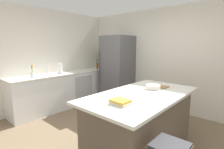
{
  "coord_description": "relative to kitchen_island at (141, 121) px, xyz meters",
  "views": [
    {
      "loc": [
        1.88,
        -1.93,
        1.65
      ],
      "look_at": [
        -0.68,
        0.94,
        1.0
      ],
      "focal_mm": 27.17,
      "sensor_mm": 36.0,
      "label": 1
    }
  ],
  "objects": [
    {
      "name": "refrigerator",
      "position": [
        -1.79,
        1.54,
        0.5
      ],
      "size": [
        0.77,
        0.78,
        1.93
      ],
      "color": "#56565B",
      "rests_on": "ground_plane"
    },
    {
      "name": "kitchen_island",
      "position": [
        0.0,
        0.0,
        0.0
      ],
      "size": [
        1.07,
        2.02,
        0.92
      ],
      "color": "brown",
      "rests_on": "ground_plane"
    },
    {
      "name": "wall_left",
      "position": [
        -2.98,
        -0.28,
        0.84
      ],
      "size": [
        0.1,
        6.0,
        2.6
      ],
      "primitive_type": "cube",
      "color": "silver",
      "rests_on": "ground_plane"
    },
    {
      "name": "mixing_bowl",
      "position": [
        -0.01,
        0.36,
        0.49
      ],
      "size": [
        0.25,
        0.25,
        0.08
      ],
      "color": "silver",
      "rests_on": "kitchen_island"
    },
    {
      "name": "vinegar_bottle",
      "position": [
        -2.53,
        1.42,
        0.58
      ],
      "size": [
        0.05,
        0.05,
        0.27
      ],
      "color": "#994C23",
      "rests_on": "counter_run_left"
    },
    {
      "name": "ground_plane",
      "position": [
        -0.53,
        -0.28,
        -0.46
      ],
      "size": [
        7.2,
        7.2,
        0.0
      ],
      "primitive_type": "plane",
      "color": "#7A664C"
    },
    {
      "name": "wall_rear",
      "position": [
        -0.53,
        1.97,
        0.84
      ],
      "size": [
        6.0,
        0.1,
        2.6
      ],
      "primitive_type": "cube",
      "color": "silver",
      "rests_on": "ground_plane"
    },
    {
      "name": "counter_run_left",
      "position": [
        -2.63,
        0.35,
        0.0
      ],
      "size": [
        0.64,
        2.96,
        0.93
      ],
      "color": "white",
      "rests_on": "ground_plane"
    },
    {
      "name": "soda_bottle",
      "position": [
        -2.6,
        1.63,
        0.61
      ],
      "size": [
        0.08,
        0.08,
        0.36
      ],
      "color": "silver",
      "rests_on": "counter_run_left"
    },
    {
      "name": "flower_vase",
      "position": [
        -2.58,
        -0.56,
        0.56
      ],
      "size": [
        0.09,
        0.09,
        0.29
      ],
      "color": "silver",
      "rests_on": "counter_run_left"
    },
    {
      "name": "whiskey_bottle",
      "position": [
        -2.54,
        1.71,
        0.59
      ],
      "size": [
        0.09,
        0.09,
        0.3
      ],
      "color": "brown",
      "rests_on": "counter_run_left"
    },
    {
      "name": "sink_faucet",
      "position": [
        -2.67,
        -0.14,
        0.63
      ],
      "size": [
        0.15,
        0.05,
        0.3
      ],
      "color": "silver",
      "rests_on": "counter_run_left"
    },
    {
      "name": "gin_bottle",
      "position": [
        -2.69,
        1.52,
        0.59
      ],
      "size": [
        0.07,
        0.07,
        0.3
      ],
      "color": "#8CB79E",
      "rests_on": "counter_run_left"
    },
    {
      "name": "cookbook_stack",
      "position": [
        0.05,
        -0.61,
        0.48
      ],
      "size": [
        0.25,
        0.19,
        0.06
      ],
      "color": "silver",
      "rests_on": "kitchen_island"
    },
    {
      "name": "paper_towel_roll",
      "position": [
        -2.61,
        0.18,
        0.6
      ],
      "size": [
        0.14,
        0.14,
        0.31
      ],
      "color": "gray",
      "rests_on": "counter_run_left"
    },
    {
      "name": "cutting_board",
      "position": [
        -0.03,
        0.6,
        0.46
      ],
      "size": [
        0.35,
        0.22,
        0.02
      ],
      "color": "#9E7042",
      "rests_on": "kitchen_island"
    }
  ]
}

